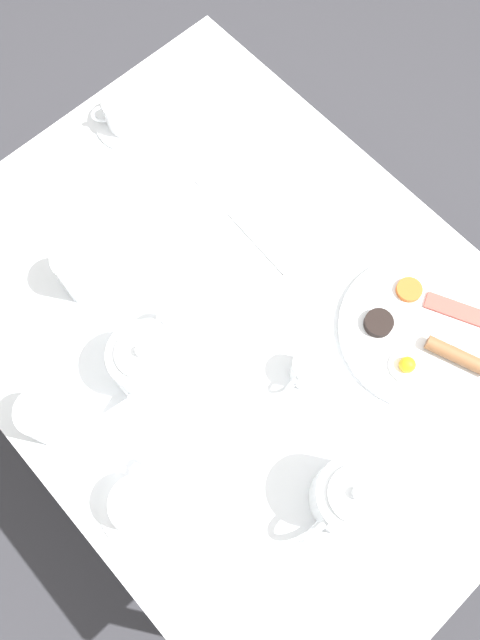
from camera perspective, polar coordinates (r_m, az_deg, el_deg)
The scene contains 13 objects.
ground_plane at distance 1.76m, azimuth 0.00°, elevation -7.84°, with size 8.00×8.00×0.00m, color #333338.
table at distance 1.15m, azimuth 0.00°, elevation -1.51°, with size 0.83×1.10×0.70m.
breakfast_plate at distance 1.11m, azimuth 16.12°, elevation -1.04°, with size 0.28×0.28×0.04m.
teapot_near at distance 1.01m, azimuth -8.54°, elevation -3.77°, with size 0.19×0.11×0.13m.
teapot_far at distance 0.98m, azimuth 9.91°, elevation -15.68°, with size 0.20×0.11×0.13m.
teacup_with_saucer_left at distance 1.01m, azimuth -9.11°, elevation -16.32°, with size 0.14×0.14×0.07m.
teacup_with_saucer_right at distance 1.27m, azimuth -10.28°, elevation 18.10°, with size 0.14×0.14×0.07m.
water_glass_tall at distance 1.09m, azimuth -14.36°, elevation 4.28°, with size 0.07×0.07×0.11m.
wine_glass_spare at distance 1.03m, azimuth -17.13°, elevation -8.56°, with size 0.07×0.07×0.11m.
creamer_jug at distance 1.03m, azimuth 6.16°, elevation -4.62°, with size 0.08×0.06×0.06m.
fork_by_plate at distance 1.14m, azimuth 1.66°, elevation 7.15°, with size 0.02×0.16×0.00m.
knife_by_plate at distance 1.25m, azimuth -0.41°, elevation 15.61°, with size 0.22×0.04×0.00m.
spoon_for_tea at distance 1.24m, azimuth -15.41°, elevation 11.75°, with size 0.14×0.07×0.00m.
Camera 1 is at (0.24, 0.26, 1.72)m, focal length 35.00 mm.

